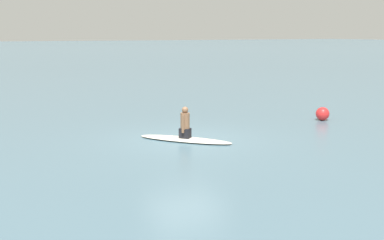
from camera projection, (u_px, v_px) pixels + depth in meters
name	position (u px, v px, depth m)	size (l,w,h in m)	color
ground_plane	(185.00, 140.00, 15.91)	(400.00, 400.00, 0.00)	slate
surfboard	(185.00, 139.00, 15.80)	(3.14, 0.74, 0.10)	silver
person_paddler	(185.00, 124.00, 15.71)	(0.42, 0.43, 1.01)	black
buoy_marker	(323.00, 114.00, 19.46)	(0.53, 0.53, 0.53)	red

